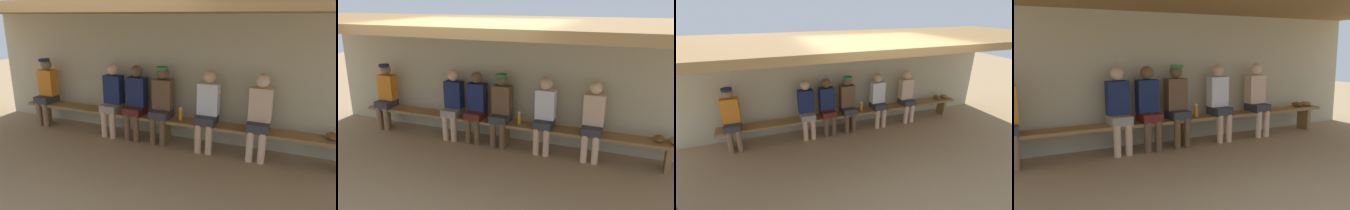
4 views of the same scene
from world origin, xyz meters
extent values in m
plane|color=#9E7F59|center=(0.00, 0.00, 0.00)|extent=(24.00, 24.00, 0.00)
cube|color=#B7AD8C|center=(0.00, 2.00, 1.10)|extent=(8.00, 0.20, 2.20)
cube|color=olive|center=(0.00, 0.70, 2.26)|extent=(8.00, 2.80, 0.12)
cube|color=olive|center=(0.00, 1.55, 0.43)|extent=(6.00, 0.36, 0.05)
cube|color=olive|center=(-2.75, 1.55, 0.21)|extent=(0.08, 0.29, 0.41)
cube|color=olive|center=(0.00, 1.55, 0.21)|extent=(0.08, 0.29, 0.41)
cube|color=olive|center=(2.75, 1.55, 0.21)|extent=(0.08, 0.29, 0.41)
cube|color=#591E19|center=(-0.59, 1.53, 0.53)|extent=(0.32, 0.40, 0.14)
cylinder|color=brown|center=(-0.68, 1.37, 0.24)|extent=(0.11, 0.11, 0.48)
cylinder|color=brown|center=(-0.50, 1.37, 0.24)|extent=(0.11, 0.11, 0.48)
cube|color=#19234C|center=(-0.59, 1.61, 0.86)|extent=(0.34, 0.20, 0.52)
sphere|color=brown|center=(-0.59, 1.61, 1.23)|extent=(0.21, 0.21, 0.21)
cube|color=#333338|center=(0.73, 1.53, 0.53)|extent=(0.32, 0.40, 0.14)
cylinder|color=#DBAD84|center=(0.64, 1.37, 0.24)|extent=(0.11, 0.11, 0.48)
cylinder|color=#DBAD84|center=(0.82, 1.37, 0.24)|extent=(0.11, 0.11, 0.48)
cube|color=white|center=(0.73, 1.61, 0.86)|extent=(0.34, 0.20, 0.52)
sphere|color=#DBAD84|center=(0.73, 1.61, 1.23)|extent=(0.21, 0.21, 0.21)
cube|color=#333338|center=(-0.08, 1.53, 0.53)|extent=(0.32, 0.40, 0.14)
cylinder|color=brown|center=(-0.17, 1.37, 0.24)|extent=(0.11, 0.11, 0.48)
cylinder|color=brown|center=(0.01, 1.37, 0.24)|extent=(0.11, 0.11, 0.48)
cube|color=brown|center=(-0.08, 1.61, 0.86)|extent=(0.34, 0.20, 0.52)
sphere|color=brown|center=(-0.08, 1.61, 1.23)|extent=(0.21, 0.21, 0.21)
cylinder|color=#2D8442|center=(-0.08, 1.57, 1.32)|extent=(0.21, 0.21, 0.05)
cube|color=#333338|center=(-2.64, 1.53, 0.53)|extent=(0.32, 0.40, 0.14)
cylinder|color=#8C6647|center=(-2.73, 1.37, 0.24)|extent=(0.11, 0.11, 0.48)
cylinder|color=#8C6647|center=(-2.55, 1.37, 0.24)|extent=(0.11, 0.11, 0.48)
cube|color=orange|center=(-2.64, 1.61, 0.86)|extent=(0.34, 0.20, 0.52)
sphere|color=#8C6647|center=(-2.64, 1.61, 1.23)|extent=(0.21, 0.21, 0.21)
cylinder|color=#19234C|center=(-2.64, 1.57, 1.32)|extent=(0.21, 0.21, 0.05)
cube|color=#333338|center=(1.56, 1.53, 0.53)|extent=(0.32, 0.40, 0.14)
cylinder|color=beige|center=(1.47, 1.37, 0.24)|extent=(0.11, 0.11, 0.48)
cylinder|color=beige|center=(1.65, 1.37, 0.24)|extent=(0.11, 0.11, 0.48)
cube|color=beige|center=(1.56, 1.61, 0.86)|extent=(0.34, 0.20, 0.52)
sphere|color=beige|center=(1.56, 1.61, 1.23)|extent=(0.21, 0.21, 0.21)
cube|color=gray|center=(-1.07, 1.53, 0.53)|extent=(0.32, 0.40, 0.14)
cylinder|color=#DBAD84|center=(-1.16, 1.37, 0.24)|extent=(0.11, 0.11, 0.48)
cylinder|color=#DBAD84|center=(-0.98, 1.37, 0.24)|extent=(0.11, 0.11, 0.48)
cube|color=#19234C|center=(-1.07, 1.61, 0.86)|extent=(0.34, 0.20, 0.52)
sphere|color=#DBAD84|center=(-1.07, 1.61, 1.23)|extent=(0.21, 0.21, 0.21)
cylinder|color=orange|center=(0.27, 1.55, 0.56)|extent=(0.07, 0.07, 0.20)
cylinder|color=white|center=(0.27, 1.55, 0.67)|extent=(0.05, 0.05, 0.02)
ellipsoid|color=brown|center=(2.58, 1.59, 0.51)|extent=(0.18, 0.25, 0.09)
camera|label=1|loc=(2.03, -3.17, 2.17)|focal=33.32mm
camera|label=2|loc=(2.10, -3.89, 2.60)|focal=36.26mm
camera|label=3|loc=(-2.00, -3.51, 2.84)|focal=26.04mm
camera|label=4|loc=(-2.60, -3.69, 1.62)|focal=38.18mm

